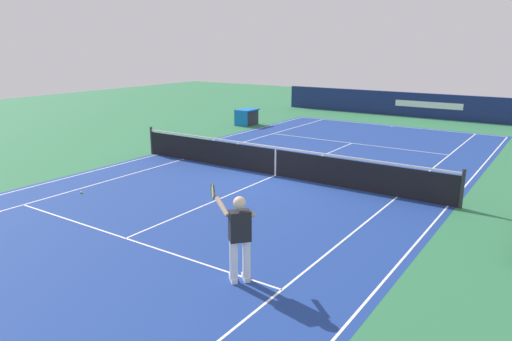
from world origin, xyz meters
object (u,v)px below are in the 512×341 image
tennis_net (276,161)px  tennis_player_near (239,234)px  equipment_cart_tarped (247,117)px  tennis_ball (81,192)px

tennis_net → tennis_player_near: (6.56, 3.28, 0.44)m
tennis_net → equipment_cart_tarped: tennis_net is taller
equipment_cart_tarped → tennis_net: bearing=40.5°
tennis_ball → equipment_cart_tarped: equipment_cart_tarped is taller
tennis_ball → tennis_net: bearing=143.0°
tennis_player_near → tennis_ball: size_ratio=25.71×
tennis_net → equipment_cart_tarped: 10.28m
tennis_ball → equipment_cart_tarped: size_ratio=0.05×
tennis_ball → tennis_player_near: bearing=76.4°
tennis_ball → equipment_cart_tarped: bearing=-166.7°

